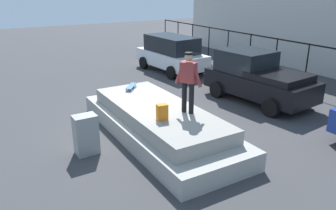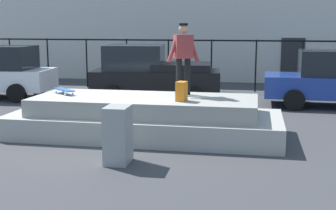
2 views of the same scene
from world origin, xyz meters
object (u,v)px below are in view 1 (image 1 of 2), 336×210
Objects in this scene: skateboarder at (188,79)px; utility_box at (86,135)px; backpack at (162,112)px; car_black_pickup_mid at (257,77)px; skateboard at (131,86)px; car_white_hatchback_near at (171,53)px.

skateboarder is 3.12m from utility_box.
backpack is at bearing -83.23° from skateboarder.
car_black_pickup_mid reaches higher than utility_box.
skateboard is 0.16× the size of car_black_pickup_mid.
backpack is (0.10, -0.88, -0.76)m from skateboarder.
skateboarder is 3.02m from skateboard.
utility_box is (6.68, -6.69, -0.42)m from car_white_hatchback_near.
skateboarder is at bearing 72.19° from utility_box.
backpack is 0.10× the size of car_white_hatchback_near.
backpack is 2.12m from utility_box.
skateboard is at bearing 131.00° from utility_box.
backpack is at bearing 62.14° from utility_box.
backpack is (2.96, -0.46, 0.11)m from skateboard.
skateboarder reaches higher than car_black_pickup_mid.
skateboarder is 1.55× the size of utility_box.
backpack is 9.03m from car_white_hatchback_near.
skateboarder is 8.55m from car_white_hatchback_near.
car_white_hatchback_near reaches higher than utility_box.
car_white_hatchback_near is 0.98× the size of car_black_pickup_mid.
car_white_hatchback_near reaches higher than backpack.
skateboarder is at bearing -68.27° from car_black_pickup_mid.
skateboarder is 2.36× the size of skateboard.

